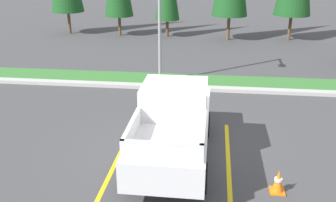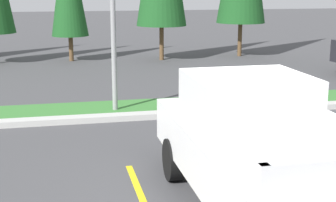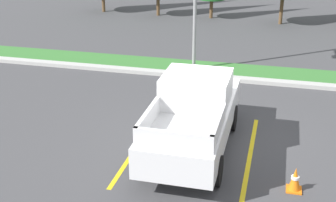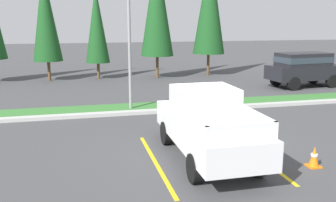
% 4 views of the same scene
% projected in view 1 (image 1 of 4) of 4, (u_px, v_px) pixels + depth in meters
% --- Properties ---
extents(ground_plane, '(120.00, 120.00, 0.00)m').
position_uv_depth(ground_plane, '(194.00, 145.00, 11.59)').
color(ground_plane, '#424244').
extents(parking_line_near, '(0.12, 4.80, 0.01)m').
position_uv_depth(parking_line_near, '(120.00, 154.00, 11.08)').
color(parking_line_near, yellow).
rests_on(parking_line_near, ground).
extents(parking_line_far, '(0.12, 4.80, 0.01)m').
position_uv_depth(parking_line_far, '(228.00, 161.00, 10.73)').
color(parking_line_far, yellow).
rests_on(parking_line_far, ground).
extents(curb_strip, '(56.00, 0.40, 0.15)m').
position_uv_depth(curb_strip, '(201.00, 88.00, 16.19)').
color(curb_strip, '#B2B2AD').
rests_on(curb_strip, ground).
extents(grass_median, '(56.00, 1.80, 0.06)m').
position_uv_depth(grass_median, '(202.00, 81.00, 17.22)').
color(grass_median, '#387533').
rests_on(grass_median, ground).
extents(pickup_truck_main, '(1.98, 5.23, 2.10)m').
position_uv_depth(pickup_truck_main, '(173.00, 123.00, 10.57)').
color(pickup_truck_main, black).
rests_on(pickup_truck_main, ground).
extents(traffic_cone, '(0.36, 0.36, 0.60)m').
position_uv_depth(traffic_cone, '(278.00, 181.00, 9.25)').
color(traffic_cone, orange).
rests_on(traffic_cone, ground).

